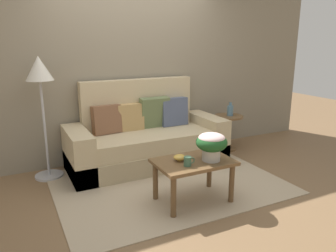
# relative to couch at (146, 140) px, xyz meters

# --- Properties ---
(ground_plane) EXTENTS (14.00, 14.00, 0.00)m
(ground_plane) POSITION_rel_couch_xyz_m (-0.03, -0.65, -0.35)
(ground_plane) COLOR brown
(wall_back) EXTENTS (6.40, 0.12, 2.82)m
(wall_back) POSITION_rel_couch_xyz_m (-0.03, 0.46, 1.06)
(wall_back) COLOR gray
(wall_back) RESTS_ON ground
(area_rug) EXTENTS (2.64, 1.97, 0.01)m
(area_rug) POSITION_rel_couch_xyz_m (-0.03, -0.73, -0.34)
(area_rug) COLOR tan
(area_rug) RESTS_ON ground
(couch) EXTENTS (2.15, 0.87, 1.16)m
(couch) POSITION_rel_couch_xyz_m (0.00, 0.00, 0.00)
(couch) COLOR tan
(couch) RESTS_ON ground
(coffee_table) EXTENTS (0.81, 0.54, 0.47)m
(coffee_table) POSITION_rel_couch_xyz_m (0.01, -1.26, 0.04)
(coffee_table) COLOR brown
(coffee_table) RESTS_ON ground
(side_table) EXTENTS (0.44, 0.44, 0.55)m
(side_table) POSITION_rel_couch_xyz_m (1.40, -0.01, 0.03)
(side_table) COLOR brown
(side_table) RESTS_ON ground
(floor_lamp) EXTENTS (0.35, 0.35, 1.52)m
(floor_lamp) POSITION_rel_couch_xyz_m (-1.30, 0.12, 0.86)
(floor_lamp) COLOR #B2B2B7
(floor_lamp) RESTS_ON ground
(potted_plant) EXTENTS (0.33, 0.33, 0.30)m
(potted_plant) POSITION_rel_couch_xyz_m (0.18, -1.34, 0.31)
(potted_plant) COLOR #B7B2A8
(potted_plant) RESTS_ON coffee_table
(coffee_mug) EXTENTS (0.12, 0.08, 0.10)m
(coffee_mug) POSITION_rel_couch_xyz_m (-0.12, -1.36, 0.17)
(coffee_mug) COLOR #3D664C
(coffee_mug) RESTS_ON coffee_table
(snack_bowl) EXTENTS (0.13, 0.13, 0.07)m
(snack_bowl) POSITION_rel_couch_xyz_m (-0.12, -1.20, 0.16)
(snack_bowl) COLOR gold
(snack_bowl) RESTS_ON coffee_table
(table_vase) EXTENTS (0.09, 0.09, 0.21)m
(table_vase) POSITION_rel_couch_xyz_m (1.41, -0.01, 0.29)
(table_vase) COLOR slate
(table_vase) RESTS_ON side_table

